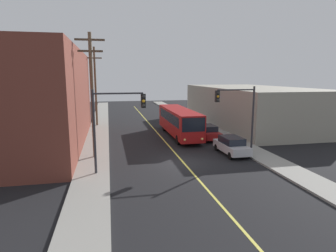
# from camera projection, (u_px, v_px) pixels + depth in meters

# --- Properties ---
(ground_plane) EXTENTS (120.00, 120.00, 0.00)m
(ground_plane) POSITION_uv_depth(u_px,v_px,m) (183.00, 163.00, 23.58)
(ground_plane) COLOR black
(sidewalk_left) EXTENTS (2.50, 90.00, 0.15)m
(sidewalk_left) POSITION_uv_depth(u_px,v_px,m) (97.00, 140.00, 31.75)
(sidewalk_left) COLOR gray
(sidewalk_left) RESTS_ON ground
(sidewalk_right) EXTENTS (2.50, 90.00, 0.15)m
(sidewalk_right) POSITION_uv_depth(u_px,v_px,m) (220.00, 134.00, 34.68)
(sidewalk_right) COLOR gray
(sidewalk_right) RESTS_ON ground
(lane_stripe_center) EXTENTS (0.16, 60.00, 0.01)m
(lane_stripe_center) POSITION_uv_depth(u_px,v_px,m) (155.00, 130.00, 38.04)
(lane_stripe_center) COLOR #D8CC4C
(lane_stripe_center) RESTS_ON ground
(building_left_brick) EXTENTS (10.00, 23.19, 9.69)m
(building_left_brick) POSITION_uv_depth(u_px,v_px,m) (31.00, 98.00, 28.63)
(building_left_brick) COLOR brown
(building_left_brick) RESTS_ON ground
(building_right_warehouse) EXTENTS (12.00, 25.45, 5.45)m
(building_right_warehouse) POSITION_uv_depth(u_px,v_px,m) (250.00, 106.00, 41.97)
(building_right_warehouse) COLOR gray
(building_right_warehouse) RESTS_ON ground
(city_bus) EXTENTS (2.60, 12.17, 3.20)m
(city_bus) POSITION_uv_depth(u_px,v_px,m) (179.00, 121.00, 33.75)
(city_bus) COLOR maroon
(city_bus) RESTS_ON ground
(parked_car_silver) EXTENTS (1.92, 4.45, 1.62)m
(parked_car_silver) POSITION_uv_depth(u_px,v_px,m) (232.00, 145.00, 25.98)
(parked_car_silver) COLOR #B7B7BC
(parked_car_silver) RESTS_ON ground
(parked_car_red) EXTENTS (1.91, 4.44, 1.62)m
(parked_car_red) POSITION_uv_depth(u_px,v_px,m) (207.00, 132.00, 32.16)
(parked_car_red) COLOR maroon
(parked_car_red) RESTS_ON ground
(parked_car_blue) EXTENTS (1.95, 4.46, 1.62)m
(parked_car_blue) POSITION_uv_depth(u_px,v_px,m) (188.00, 121.00, 39.99)
(parked_car_blue) COLOR navy
(parked_car_blue) RESTS_ON ground
(utility_pole_near) EXTENTS (2.40, 0.28, 10.41)m
(utility_pole_near) POSITION_uv_depth(u_px,v_px,m) (92.00, 90.00, 23.88)
(utility_pole_near) COLOR brown
(utility_pole_near) RESTS_ON sidewalk_left
(utility_pole_mid) EXTENTS (2.40, 0.28, 10.84)m
(utility_pole_mid) POSITION_uv_depth(u_px,v_px,m) (95.00, 83.00, 39.72)
(utility_pole_mid) COLOR brown
(utility_pole_mid) RESTS_ON sidewalk_left
(traffic_signal_left_corner) EXTENTS (3.75, 0.48, 6.00)m
(traffic_signal_left_corner) POSITION_uv_depth(u_px,v_px,m) (116.00, 115.00, 20.21)
(traffic_signal_left_corner) COLOR #2D2D33
(traffic_signal_left_corner) RESTS_ON sidewalk_left
(traffic_signal_right_corner) EXTENTS (3.75, 0.48, 6.00)m
(traffic_signal_right_corner) POSITION_uv_depth(u_px,v_px,m) (238.00, 107.00, 25.55)
(traffic_signal_right_corner) COLOR #2D2D33
(traffic_signal_right_corner) RESTS_ON sidewalk_right
(fire_hydrant) EXTENTS (0.44, 0.26, 0.84)m
(fire_hydrant) POSITION_uv_depth(u_px,v_px,m) (238.00, 140.00, 29.08)
(fire_hydrant) COLOR red
(fire_hydrant) RESTS_ON sidewalk_right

